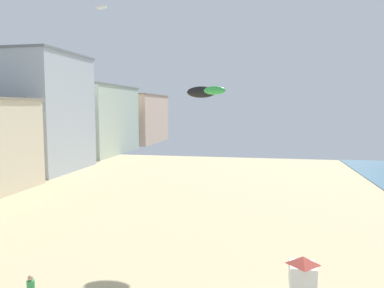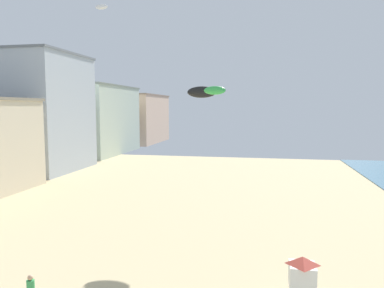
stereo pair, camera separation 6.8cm
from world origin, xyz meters
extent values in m
cube|color=#ADB7C1|center=(-25.50, 41.48, 8.10)|extent=(15.04, 13.14, 16.21)
cube|color=slate|center=(-25.50, 41.48, 16.36)|extent=(15.34, 13.40, 0.30)
cube|color=#B7C6B2|center=(-25.50, 60.86, 6.44)|extent=(13.43, 19.59, 12.88)
cube|color=slate|center=(-25.50, 60.86, 13.03)|extent=(13.70, 19.99, 0.30)
cube|color=beige|center=(-25.50, 83.98, 5.97)|extent=(14.37, 20.13, 11.94)
cube|color=#89715E|center=(-25.50, 83.98, 12.09)|extent=(14.66, 20.54, 0.30)
cylinder|color=#389951|center=(-2.06, 8.62, 1.10)|extent=(0.34, 0.34, 0.60)
sphere|color=tan|center=(-2.06, 8.62, 1.52)|extent=(0.24, 0.24, 0.24)
cube|color=white|center=(9.64, 10.75, 1.70)|extent=(1.10, 1.10, 1.00)
pyramid|color=#D14C3D|center=(9.64, 10.75, 2.38)|extent=(1.10, 1.10, 0.35)
ellipsoid|color=white|center=(-10.85, 35.61, 20.60)|extent=(1.54, 0.43, 0.60)
ellipsoid|color=green|center=(4.62, 19.40, 10.09)|extent=(1.47, 0.41, 0.57)
ellipsoid|color=black|center=(3.02, 23.62, 10.17)|extent=(2.35, 0.65, 0.91)
camera|label=1|loc=(7.79, -4.94, 8.95)|focal=33.90mm
camera|label=2|loc=(7.86, -4.93, 8.95)|focal=33.90mm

